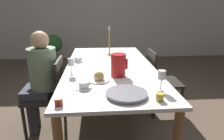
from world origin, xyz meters
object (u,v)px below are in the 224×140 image
at_px(teacup_across, 78,60).
at_px(chair_person_side, 50,94).
at_px(chair_opposite, 160,80).
at_px(potted_plant, 54,46).
at_px(jam_jar_amber, 160,97).
at_px(jam_jar_red, 59,101).
at_px(candlestick_tall, 109,44).
at_px(bread_plate, 99,78).
at_px(wine_glass_water, 71,63).
at_px(wine_glass_juice, 162,76).
at_px(red_pitcher, 118,65).
at_px(teacup_near_person, 84,85).
at_px(person_seated, 41,75).
at_px(serving_tray, 127,94).

bearing_deg(teacup_across, chair_person_side, -133.46).
distance_m(chair_opposite, potted_plant, 3.23).
distance_m(teacup_across, jam_jar_amber, 1.33).
relative_size(chair_person_side, jam_jar_red, 14.43).
relative_size(chair_person_side, candlestick_tall, 2.20).
bearing_deg(chair_person_side, bread_plate, -123.78).
xyz_separation_m(wine_glass_water, wine_glass_juice, (0.78, -0.46, 0.00)).
distance_m(red_pitcher, jam_jar_red, 0.76).
distance_m(red_pitcher, wine_glass_water, 0.47).
relative_size(bread_plate, jam_jar_red, 3.28).
relative_size(red_pitcher, potted_plant, 0.30).
bearing_deg(teacup_near_person, bread_plate, 52.20).
xyz_separation_m(jam_jar_amber, candlestick_tall, (-0.28, 1.46, 0.13)).
distance_m(person_seated, jam_jar_amber, 1.37).
xyz_separation_m(person_seated, teacup_near_person, (0.51, -0.56, 0.08)).
height_order(serving_tray, candlestick_tall, candlestick_tall).
height_order(wine_glass_juice, serving_tray, wine_glass_juice).
bearing_deg(wine_glass_water, bread_plate, -35.59).
height_order(wine_glass_water, candlestick_tall, candlestick_tall).
bearing_deg(chair_opposite, wine_glass_water, -64.47).
bearing_deg(person_seated, chair_person_side, -101.87).
relative_size(chair_opposite, candlestick_tall, 2.20).
bearing_deg(red_pitcher, candlestick_tall, 91.90).
bearing_deg(jam_jar_amber, teacup_across, 121.43).
distance_m(person_seated, teacup_across, 0.50).
bearing_deg(wine_glass_juice, jam_jar_red, -166.08).
bearing_deg(person_seated, teacup_near_person, -137.53).
distance_m(jam_jar_amber, jam_jar_red, 0.73).
bearing_deg(potted_plant, red_pitcher, -68.12).
distance_m(teacup_near_person, bread_plate, 0.21).
height_order(chair_person_side, jam_jar_red, chair_person_side).
distance_m(wine_glass_water, jam_jar_red, 0.66).
bearing_deg(wine_glass_water, person_seated, 152.13).
bearing_deg(potted_plant, jam_jar_amber, -67.83).
bearing_deg(chair_person_side, serving_tray, -133.05).
bearing_deg(chair_person_side, teacup_near_person, -141.71).
height_order(wine_glass_water, wine_glass_juice, wine_glass_juice).
bearing_deg(chair_opposite, potted_plant, -143.56).
bearing_deg(jam_jar_amber, potted_plant, 112.17).
relative_size(red_pitcher, teacup_across, 1.54).
xyz_separation_m(person_seated, red_pitcher, (0.83, -0.27, 0.17)).
bearing_deg(chair_opposite, teacup_across, -88.50).
relative_size(serving_tray, potted_plant, 0.44).
bearing_deg(jam_jar_amber, candlestick_tall, 100.80).
relative_size(chair_person_side, wine_glass_water, 5.13).
relative_size(chair_person_side, teacup_across, 5.96).
bearing_deg(red_pitcher, wine_glass_juice, -50.86).
xyz_separation_m(wine_glass_juice, candlestick_tall, (-0.34, 1.28, 0.04)).
bearing_deg(potted_plant, chair_person_side, -79.72).
distance_m(teacup_near_person, jam_jar_red, 0.33).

